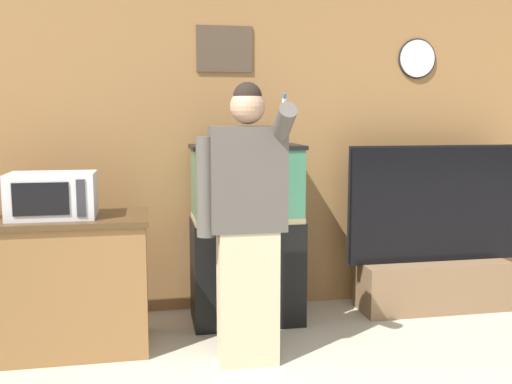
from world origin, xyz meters
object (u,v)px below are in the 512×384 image
at_px(aquarium_on_stand, 246,234).
at_px(person_standing, 246,221).
at_px(tv_on_stand, 433,262).
at_px(counter_island, 47,284).
at_px(microwave, 53,195).

relative_size(aquarium_on_stand, person_standing, 0.76).
relative_size(aquarium_on_stand, tv_on_stand, 0.93).
distance_m(tv_on_stand, person_standing, 1.86).
relative_size(counter_island, aquarium_on_stand, 1.00).
xyz_separation_m(counter_island, person_standing, (1.25, -0.43, 0.46)).
relative_size(microwave, aquarium_on_stand, 0.40).
height_order(microwave, tv_on_stand, tv_on_stand).
distance_m(microwave, tv_on_stand, 2.91).
bearing_deg(counter_island, aquarium_on_stand, 12.50).
bearing_deg(tv_on_stand, person_standing, -156.09).
height_order(microwave, person_standing, person_standing).
xyz_separation_m(microwave, aquarium_on_stand, (1.31, 0.34, -0.37)).
height_order(microwave, aquarium_on_stand, aquarium_on_stand).
xyz_separation_m(counter_island, tv_on_stand, (2.88, 0.30, -0.07)).
relative_size(counter_island, person_standing, 0.76).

